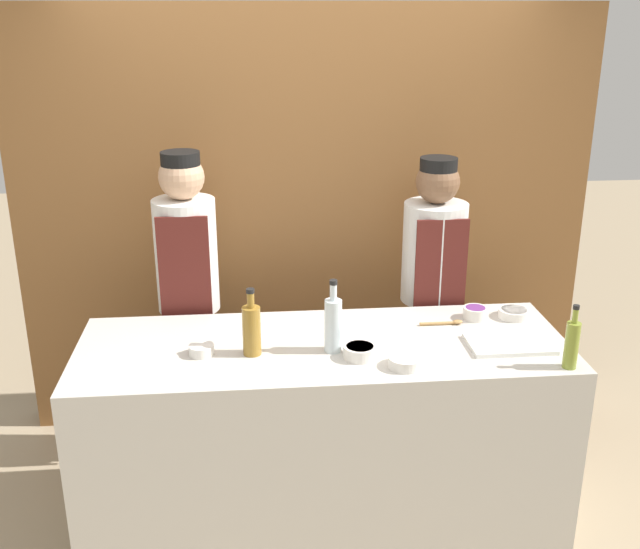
% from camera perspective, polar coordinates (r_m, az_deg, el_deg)
% --- Properties ---
extents(ground_plane, '(14.00, 14.00, 0.00)m').
position_cam_1_polar(ground_plane, '(3.91, 0.23, -17.61)').
color(ground_plane, tan).
extents(cabinet_wall, '(3.22, 0.18, 2.40)m').
position_cam_1_polar(cabinet_wall, '(4.31, -1.09, 3.97)').
color(cabinet_wall, brown).
rests_on(cabinet_wall, ground_plane).
extents(counter, '(2.24, 0.80, 0.92)m').
position_cam_1_polar(counter, '(3.65, 0.24, -11.87)').
color(counter, beige).
rests_on(counter, ground_plane).
extents(sauce_bowl_orange, '(0.11, 0.11, 0.05)m').
position_cam_1_polar(sauce_bowl_orange, '(3.36, -9.02, -5.66)').
color(sauce_bowl_orange, white).
rests_on(sauce_bowl_orange, counter).
extents(sauce_bowl_white, '(0.15, 0.15, 0.04)m').
position_cam_1_polar(sauce_bowl_white, '(3.83, 14.55, -2.84)').
color(sauce_bowl_white, white).
rests_on(sauce_bowl_white, counter).
extents(sauce_bowl_brown, '(0.15, 0.15, 0.06)m').
position_cam_1_polar(sauce_bowl_brown, '(3.30, 3.05, -5.84)').
color(sauce_bowl_brown, white).
rests_on(sauce_bowl_brown, counter).
extents(sauce_bowl_purple, '(0.12, 0.12, 0.06)m').
position_cam_1_polar(sauce_bowl_purple, '(3.76, 11.74, -2.84)').
color(sauce_bowl_purple, white).
rests_on(sauce_bowl_purple, counter).
extents(sauce_bowl_red, '(0.15, 0.15, 0.05)m').
position_cam_1_polar(sauce_bowl_red, '(3.24, 6.52, -6.58)').
color(sauce_bowl_red, white).
rests_on(sauce_bowl_red, counter).
extents(cutting_board, '(0.38, 0.24, 0.02)m').
position_cam_1_polar(cutting_board, '(3.52, 14.24, -5.14)').
color(cutting_board, white).
rests_on(cutting_board, counter).
extents(bottle_vinegar, '(0.08, 0.08, 0.31)m').
position_cam_1_polar(bottle_vinegar, '(3.30, -5.24, -4.15)').
color(bottle_vinegar, olive).
rests_on(bottle_vinegar, counter).
extents(bottle_clear, '(0.08, 0.08, 0.34)m').
position_cam_1_polar(bottle_clear, '(3.31, 1.01, -3.76)').
color(bottle_clear, silver).
rests_on(bottle_clear, counter).
extents(bottle_oil, '(0.06, 0.06, 0.29)m').
position_cam_1_polar(bottle_oil, '(3.35, 18.63, -5.00)').
color(bottle_oil, olive).
rests_on(bottle_oil, counter).
extents(wooden_spoon, '(0.21, 0.04, 0.02)m').
position_cam_1_polar(wooden_spoon, '(3.67, 9.53, -3.65)').
color(wooden_spoon, '#B2844C').
rests_on(wooden_spoon, counter).
extents(chef_left, '(0.32, 0.32, 1.70)m').
position_cam_1_polar(chef_left, '(3.98, -9.96, -1.59)').
color(chef_left, '#28282D').
rests_on(chef_left, ground_plane).
extents(chef_right, '(0.34, 0.34, 1.65)m').
position_cam_1_polar(chef_right, '(4.09, 8.51, -1.49)').
color(chef_right, '#28282D').
rests_on(chef_right, ground_plane).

